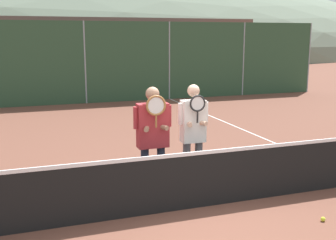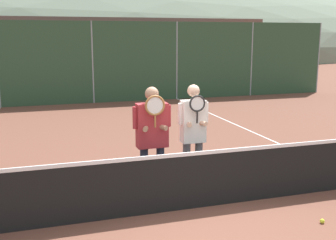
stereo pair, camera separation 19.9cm
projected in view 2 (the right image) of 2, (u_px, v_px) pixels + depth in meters
ground_plane at (191, 208)px, 6.58m from camera, size 120.00×120.00×0.00m
hill_distant at (49, 54)px, 59.96m from camera, size 118.27×65.71×23.00m
clubhouse_building at (60, 50)px, 24.19m from camera, size 23.02×5.50×3.58m
fence_back at (93, 63)px, 16.46m from camera, size 20.97×0.06×3.20m
tennis_net at (191, 180)px, 6.48m from camera, size 9.44×0.09×1.02m
court_line_right_sideline at (280, 144)px, 10.42m from camera, size 0.05×16.00×0.01m
player_leftmost at (152, 133)px, 6.71m from camera, size 0.63×0.34×1.87m
player_center_left at (193, 131)px, 7.04m from camera, size 0.54×0.34×1.87m
car_left_of_center at (68, 73)px, 19.65m from camera, size 4.65×1.97×1.75m
car_center at (180, 70)px, 21.18m from camera, size 4.58×1.90×1.88m
tennis_ball_on_court at (322, 221)px, 6.05m from camera, size 0.07×0.07×0.07m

